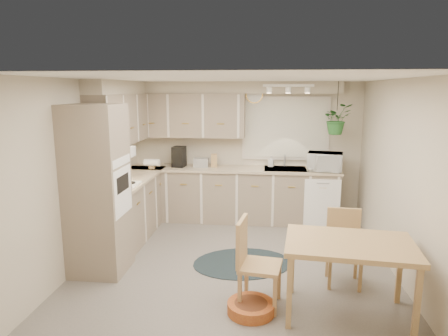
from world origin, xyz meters
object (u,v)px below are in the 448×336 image
Objects in this scene: chair_left at (260,263)px; chair_back at (344,249)px; pet_bed at (251,308)px; microwave at (325,160)px; dining_table at (348,279)px; braided_rug at (242,263)px.

chair_left is 1.08× the size of chair_back.
pet_bed is at bearing -19.18° from chair_left.
pet_bed is (-1.05, -0.75, -0.38)m from chair_back.
microwave is at bearing 69.24° from pet_bed.
chair_left is at bearing 174.15° from dining_table.
pet_bed is at bearing -100.65° from microwave.
chair_back is (0.09, 0.67, 0.05)m from dining_table.
chair_back is at bearing 82.71° from dining_table.
chair_left is at bearing -76.21° from braided_rug.
microwave is at bearing 53.39° from braided_rug.
chair_left is 0.46m from pet_bed.
microwave is (1.00, 2.70, 0.65)m from chair_left.
microwave is (0.12, 2.79, 0.73)m from dining_table.
chair_left is 2.95m from microwave.
dining_table is at bearing 85.97° from chair_back.
microwave reaches higher than dining_table.
microwave reaches higher than chair_back.
chair_back reaches higher than pet_bed.
dining_table reaches higher than pet_bed.
chair_left reaches higher than dining_table.
microwave is at bearing 87.56° from dining_table.
pet_bed is (0.16, -1.18, 0.05)m from braided_rug.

